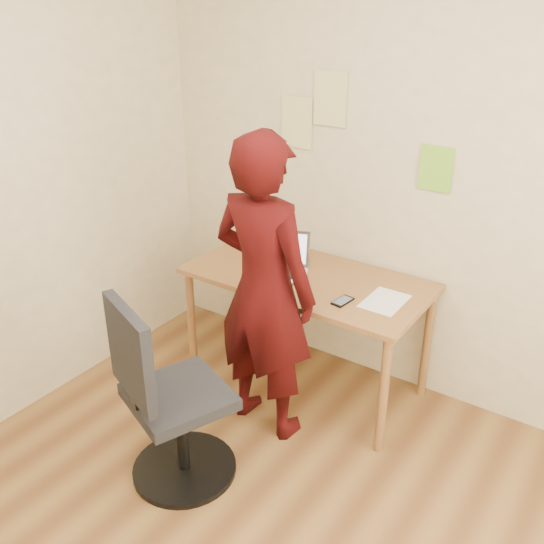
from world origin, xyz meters
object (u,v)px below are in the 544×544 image
Objects in this scene: desk at (307,290)px; person at (264,290)px; office_chair at (167,407)px; phone at (343,301)px; laptop at (282,264)px.

desk is 0.47m from person.
office_chair is at bearing 81.48° from person.
office_chair is at bearing -108.88° from phone.
phone is (0.32, -0.16, 0.09)m from desk.
laptop is at bearing 172.31° from phone.
laptop is 0.23× the size of person.
desk is 0.21m from laptop.
desk is at bearing 160.45° from phone.
person is at bearing -89.89° from desk.
laptop is 0.49m from phone.
desk is at bearing -12.81° from laptop.
desk is at bearing -86.65° from person.
phone is 0.08× the size of person.
phone is 0.43m from person.
phone reaches higher than desk.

